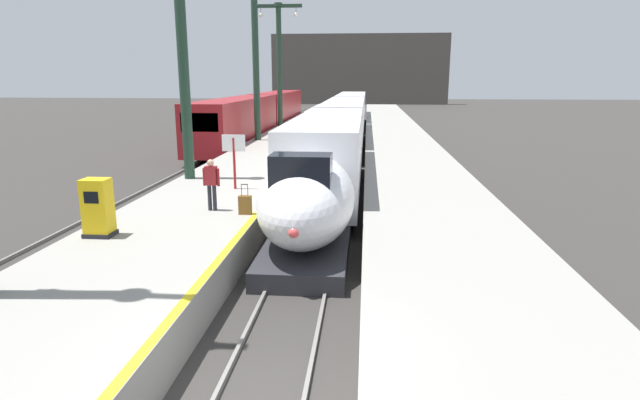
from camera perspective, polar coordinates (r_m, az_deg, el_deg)
name	(u,v)px	position (r m, az deg, el deg)	size (l,w,h in m)	color
platform_left	(275,155)	(32.85, -5.01, 4.92)	(4.80, 110.00, 1.05)	gray
platform_right	(404,157)	(32.43, 9.27, 4.69)	(4.80, 110.00, 1.05)	gray
platform_left_safety_stripe	(311,147)	(32.46, -1.05, 5.81)	(0.20, 107.80, 0.01)	yellow
rail_main_left	(330,157)	(35.22, 1.10, 4.77)	(0.08, 110.00, 0.12)	slate
rail_main_right	(352,157)	(35.15, 3.55, 4.73)	(0.08, 110.00, 0.12)	slate
rail_secondary_left	(213,155)	(36.68, -11.67, 4.84)	(0.08, 110.00, 0.12)	slate
rail_secondary_right	(235,156)	(36.28, -9.40, 4.85)	(0.08, 110.00, 0.12)	slate
highspeed_train_main	(344,124)	(39.17, 2.66, 8.43)	(2.92, 55.93, 3.60)	silver
regional_train_adjacent	(261,113)	(48.99, -6.50, 9.53)	(2.85, 36.60, 3.80)	maroon
station_column_mid	(181,33)	(22.80, -15.04, 17.34)	(4.00, 0.68, 10.11)	#1E3828
station_column_far	(255,49)	(36.61, -7.14, 16.25)	(4.00, 0.68, 10.42)	#1E3828
station_column_distant	(279,55)	(46.10, -4.53, 15.66)	(4.00, 0.68, 10.38)	#1E3828
passenger_near_edge	(211,181)	(17.13, -11.90, 2.09)	(0.57, 0.25, 1.69)	#23232D
rolling_suitcase	(245,205)	(16.61, -8.26, -0.53)	(0.40, 0.22, 0.98)	brown
ticket_machine_yellow	(98,210)	(15.30, -23.29, -1.01)	(0.76, 0.62, 1.60)	yellow
departure_info_board	(234,151)	(20.31, -9.48, 5.40)	(0.90, 0.10, 2.12)	maroon
terminus_back_wall	(359,69)	(109.27, 4.37, 14.17)	(36.00, 2.00, 14.00)	#4C4742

